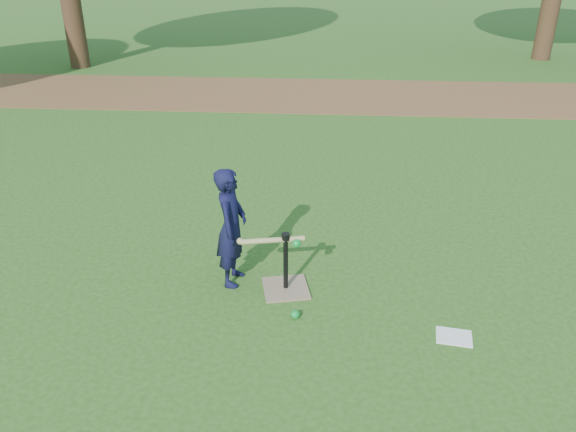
{
  "coord_description": "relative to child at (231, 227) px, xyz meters",
  "views": [
    {
      "loc": [
        0.58,
        -4.62,
        3.08
      ],
      "look_at": [
        0.22,
        0.25,
        0.65
      ],
      "focal_mm": 35.0,
      "sensor_mm": 36.0,
      "label": 1
    }
  ],
  "objects": [
    {
      "name": "dirt_strip",
      "position": [
        0.31,
        7.43,
        -0.59
      ],
      "size": [
        24.0,
        3.0,
        0.01
      ],
      "primitive_type": "cube",
      "color": "brown",
      "rests_on": "ground"
    },
    {
      "name": "batting_tee",
      "position": [
        0.53,
        -0.12,
        -0.49
      ],
      "size": [
        0.51,
        0.51,
        0.61
      ],
      "color": "#90745B",
      "rests_on": "ground"
    },
    {
      "name": "swing_action",
      "position": [
        0.42,
        -0.15,
        -0.05
      ],
      "size": [
        0.63,
        0.17,
        0.08
      ],
      "color": "tan",
      "rests_on": "ground"
    },
    {
      "name": "child",
      "position": [
        0.0,
        0.0,
        0.0
      ],
      "size": [
        0.32,
        0.46,
        1.2
      ],
      "primitive_type": "imported",
      "rotation": [
        0.0,
        0.0,
        1.5
      ],
      "color": "black",
      "rests_on": "ground"
    },
    {
      "name": "ground",
      "position": [
        0.31,
        -0.07,
        -0.6
      ],
      "size": [
        80.0,
        80.0,
        0.0
      ],
      "primitive_type": "plane",
      "color": "#285116",
      "rests_on": "ground"
    },
    {
      "name": "clipboard",
      "position": [
        2.03,
        -0.75,
        -0.59
      ],
      "size": [
        0.33,
        0.27,
        0.01
      ],
      "primitive_type": "cube",
      "rotation": [
        0.0,
        0.0,
        -0.15
      ],
      "color": "white",
      "rests_on": "ground"
    },
    {
      "name": "wiffle_ball_ground",
      "position": [
        0.65,
        -0.58,
        -0.56
      ],
      "size": [
        0.08,
        0.08,
        0.08
      ],
      "primitive_type": "sphere",
      "color": "#0D9231",
      "rests_on": "ground"
    }
  ]
}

